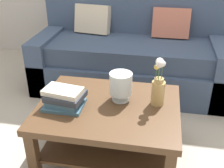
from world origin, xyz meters
TOP-DOWN VIEW (x-y plane):
  - ground_plane at (0.00, 0.00)m, footprint 10.00×10.00m
  - couch at (-0.07, 0.79)m, footprint 2.08×0.90m
  - coffee_table at (-0.10, -0.42)m, footprint 1.05×0.82m
  - book_stack_main at (-0.40, -0.49)m, footprint 0.30×0.24m
  - glass_hurricane_vase at (-0.01, -0.33)m, footprint 0.17×0.17m
  - flower_pitcher at (0.26, -0.33)m, footprint 0.10×0.12m

SIDE VIEW (x-z plane):
  - ground_plane at x=0.00m, z-range 0.00..0.00m
  - coffee_table at x=-0.10m, z-range 0.10..0.55m
  - couch at x=-0.07m, z-range -0.17..0.89m
  - book_stack_main at x=-0.40m, z-range 0.45..0.59m
  - glass_hurricane_vase at x=-0.01m, z-range 0.47..0.70m
  - flower_pitcher at x=0.26m, z-range 0.41..0.78m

